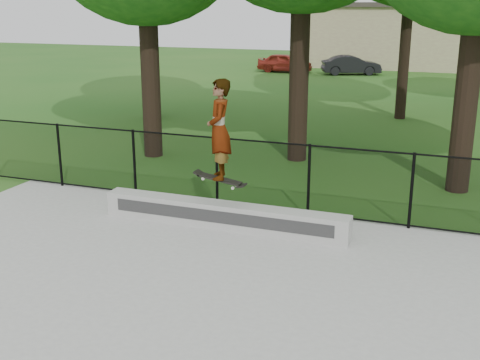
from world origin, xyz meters
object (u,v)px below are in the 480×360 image
Objects in this scene: grind_ledge at (223,215)px; car_b at (351,65)px; skater_airborne at (219,131)px; car_c at (388,61)px; car_a at (285,63)px.

grind_ledge is 1.53× the size of car_b.
car_c is at bearing 91.64° from skater_airborne.
car_b is at bearing 95.48° from grind_ledge.
grind_ledge is at bearing 77.67° from skater_airborne.
car_c is (1.69, 4.01, -0.05)m from car_b.
car_a is 1.01× the size of car_c.
car_c is (5.91, 4.04, -0.05)m from car_a.
grind_ledge is at bearing 163.35° from car_b.
car_c reaches higher than grind_ledge.
car_b is at bearing -88.88° from car_a.
car_a is at bearing 68.35° from car_b.
car_a is 28.19m from skater_airborne.
car_a is at bearing 124.72° from car_c.
car_c is 1.70× the size of skater_airborne.
car_c is 31.41m from skater_airborne.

